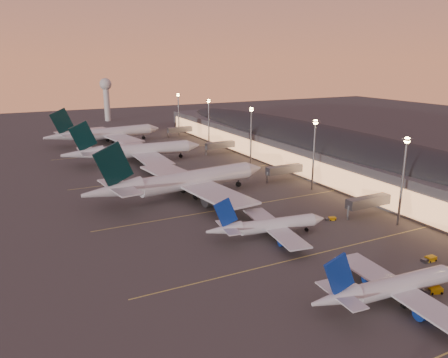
% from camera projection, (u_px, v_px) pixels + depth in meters
% --- Properties ---
extents(ground, '(700.00, 700.00, 0.00)m').
position_uv_depth(ground, '(297.00, 248.00, 111.49)').
color(ground, '#3C3937').
extents(airliner_narrow_south, '(36.17, 32.37, 12.92)m').
position_uv_depth(airliner_narrow_south, '(390.00, 287.00, 85.73)').
color(airliner_narrow_south, silver).
rests_on(airliner_narrow_south, ground).
extents(airliner_narrow_north, '(34.64, 31.20, 12.37)m').
position_uv_depth(airliner_narrow_north, '(268.00, 226.00, 117.67)').
color(airliner_narrow_north, silver).
rests_on(airliner_narrow_north, ground).
extents(airliner_wide_near, '(69.17, 63.47, 22.13)m').
position_uv_depth(airliner_wide_near, '(182.00, 182.00, 150.87)').
color(airliner_wide_near, silver).
rests_on(airliner_wide_near, ground).
extents(airliner_wide_mid, '(64.77, 58.82, 20.77)m').
position_uv_depth(airliner_wide_mid, '(135.00, 151.00, 202.29)').
color(airliner_wide_mid, silver).
rests_on(airliner_wide_mid, ground).
extents(airliner_wide_far, '(67.45, 62.12, 21.61)m').
position_uv_depth(airliner_wide_far, '(106.00, 134.00, 247.90)').
color(airliner_wide_far, silver).
rests_on(airliner_wide_far, ground).
extents(terminal_building, '(56.35, 255.00, 17.46)m').
position_uv_depth(terminal_building, '(314.00, 145.00, 198.42)').
color(terminal_building, '#4A4A4F').
rests_on(terminal_building, ground).
extents(light_masts, '(2.20, 217.20, 25.90)m').
position_uv_depth(light_masts, '(276.00, 133.00, 178.38)').
color(light_masts, slate).
rests_on(light_masts, ground).
extents(radar_tower, '(9.00, 9.00, 32.50)m').
position_uv_depth(radar_tower, '(106.00, 92.00, 333.45)').
color(radar_tower, silver).
rests_on(radar_tower, ground).
extents(lane_markings, '(90.00, 180.36, 0.00)m').
position_uv_depth(lane_markings, '(225.00, 203.00, 145.86)').
color(lane_markings, '#D8C659').
rests_on(lane_markings, ground).
extents(baggage_tug_a, '(4.50, 3.01, 1.25)m').
position_uv_depth(baggage_tug_a, '(432.00, 290.00, 90.10)').
color(baggage_tug_a, yellow).
rests_on(baggage_tug_a, ground).
extents(baggage_tug_b, '(3.91, 1.87, 1.14)m').
position_uv_depth(baggage_tug_b, '(429.00, 259.00, 104.19)').
color(baggage_tug_b, yellow).
rests_on(baggage_tug_b, ground).
extents(baggage_tug_c, '(3.41, 2.03, 0.96)m').
position_uv_depth(baggage_tug_c, '(331.00, 219.00, 130.64)').
color(baggage_tug_c, yellow).
rests_on(baggage_tug_c, ground).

